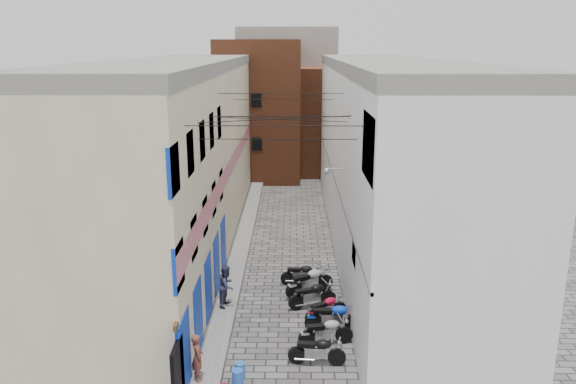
{
  "coord_description": "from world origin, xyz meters",
  "views": [
    {
      "loc": [
        0.48,
        -13.36,
        9.66
      ],
      "look_at": [
        0.26,
        11.94,
        3.0
      ],
      "focal_mm": 35.0,
      "sensor_mm": 36.0,
      "label": 1
    }
  ],
  "objects_px": {
    "motorcycle_g": "(302,273)",
    "person_a": "(197,357)",
    "motorcycle_c": "(333,315)",
    "motorcycle_a": "(317,349)",
    "motorcycle_d": "(326,307)",
    "water_jug_far": "(240,370)",
    "motorcycle_f": "(310,280)",
    "water_jug_near": "(238,378)",
    "motorcycle_b": "(326,330)",
    "motorcycle_e": "(312,294)",
    "person_b": "(227,285)"
  },
  "relations": [
    {
      "from": "motorcycle_d",
      "to": "motorcycle_g",
      "type": "relative_size",
      "value": 1.0
    },
    {
      "from": "motorcycle_c",
      "to": "person_b",
      "type": "bearing_deg",
      "value": -111.43
    },
    {
      "from": "motorcycle_c",
      "to": "motorcycle_e",
      "type": "distance_m",
      "value": 1.92
    },
    {
      "from": "motorcycle_b",
      "to": "motorcycle_e",
      "type": "height_order",
      "value": "motorcycle_e"
    },
    {
      "from": "motorcycle_e",
      "to": "person_a",
      "type": "height_order",
      "value": "person_a"
    },
    {
      "from": "motorcycle_a",
      "to": "person_a",
      "type": "relative_size",
      "value": 1.26
    },
    {
      "from": "motorcycle_d",
      "to": "motorcycle_e",
      "type": "relative_size",
      "value": 0.92
    },
    {
      "from": "motorcycle_c",
      "to": "person_a",
      "type": "xyz_separation_m",
      "value": [
        -4.15,
        -3.35,
        0.39
      ]
    },
    {
      "from": "motorcycle_b",
      "to": "person_b",
      "type": "height_order",
      "value": "person_b"
    },
    {
      "from": "motorcycle_g",
      "to": "person_a",
      "type": "bearing_deg",
      "value": -23.46
    },
    {
      "from": "motorcycle_a",
      "to": "motorcycle_g",
      "type": "height_order",
      "value": "motorcycle_a"
    },
    {
      "from": "motorcycle_e",
      "to": "person_a",
      "type": "xyz_separation_m",
      "value": [
        -3.48,
        -5.14,
        0.41
      ]
    },
    {
      "from": "motorcycle_a",
      "to": "motorcycle_f",
      "type": "relative_size",
      "value": 0.84
    },
    {
      "from": "motorcycle_d",
      "to": "water_jug_far",
      "type": "xyz_separation_m",
      "value": [
        -2.77,
        -3.65,
        -0.26
      ]
    },
    {
      "from": "motorcycle_e",
      "to": "person_b",
      "type": "bearing_deg",
      "value": -104.0
    },
    {
      "from": "water_jug_near",
      "to": "water_jug_far",
      "type": "bearing_deg",
      "value": 85.84
    },
    {
      "from": "motorcycle_b",
      "to": "water_jug_far",
      "type": "xyz_separation_m",
      "value": [
        -2.67,
        -1.9,
        -0.29
      ]
    },
    {
      "from": "motorcycle_c",
      "to": "person_b",
      "type": "height_order",
      "value": "person_b"
    },
    {
      "from": "motorcycle_c",
      "to": "motorcycle_f",
      "type": "xyz_separation_m",
      "value": [
        -0.74,
        2.91,
        0.05
      ]
    },
    {
      "from": "person_b",
      "to": "motorcycle_b",
      "type": "bearing_deg",
      "value": -106.41
    },
    {
      "from": "motorcycle_g",
      "to": "water_jug_near",
      "type": "relative_size",
      "value": 3.45
    },
    {
      "from": "motorcycle_b",
      "to": "person_b",
      "type": "xyz_separation_m",
      "value": [
        -3.53,
        2.42,
        0.51
      ]
    },
    {
      "from": "motorcycle_b",
      "to": "motorcycle_g",
      "type": "height_order",
      "value": "motorcycle_b"
    },
    {
      "from": "person_a",
      "to": "water_jug_near",
      "type": "xyz_separation_m",
      "value": [
        1.14,
        0.05,
        -0.71
      ]
    },
    {
      "from": "motorcycle_d",
      "to": "water_jug_near",
      "type": "bearing_deg",
      "value": -67.59
    },
    {
      "from": "water_jug_far",
      "to": "motorcycle_g",
      "type": "bearing_deg",
      "value": 73.89
    },
    {
      "from": "motorcycle_b",
      "to": "motorcycle_f",
      "type": "xyz_separation_m",
      "value": [
        -0.42,
        3.88,
        0.09
      ]
    },
    {
      "from": "motorcycle_e",
      "to": "person_a",
      "type": "distance_m",
      "value": 6.22
    },
    {
      "from": "motorcycle_f",
      "to": "water_jug_far",
      "type": "relative_size",
      "value": 4.42
    },
    {
      "from": "motorcycle_d",
      "to": "person_b",
      "type": "xyz_separation_m",
      "value": [
        -3.63,
        0.66,
        0.54
      ]
    },
    {
      "from": "motorcycle_g",
      "to": "water_jug_near",
      "type": "xyz_separation_m",
      "value": [
        -1.98,
        -7.16,
        -0.25
      ]
    },
    {
      "from": "water_jug_near",
      "to": "motorcycle_d",
      "type": "bearing_deg",
      "value": 55.52
    },
    {
      "from": "motorcycle_a",
      "to": "motorcycle_d",
      "type": "bearing_deg",
      "value": 176.36
    },
    {
      "from": "person_a",
      "to": "person_b",
      "type": "distance_m",
      "value": 4.8
    },
    {
      "from": "person_b",
      "to": "motorcycle_f",
      "type": "bearing_deg",
      "value": -46.81
    },
    {
      "from": "motorcycle_c",
      "to": "motorcycle_d",
      "type": "bearing_deg",
      "value": -165.31
    },
    {
      "from": "water_jug_far",
      "to": "motorcycle_f",
      "type": "bearing_deg",
      "value": 68.78
    },
    {
      "from": "motorcycle_c",
      "to": "water_jug_far",
      "type": "xyz_separation_m",
      "value": [
        -2.98,
        -2.88,
        -0.33
      ]
    },
    {
      "from": "person_a",
      "to": "person_b",
      "type": "height_order",
      "value": "person_b"
    },
    {
      "from": "motorcycle_f",
      "to": "motorcycle_g",
      "type": "xyz_separation_m",
      "value": [
        -0.3,
        0.96,
        -0.12
      ]
    },
    {
      "from": "water_jug_near",
      "to": "motorcycle_a",
      "type": "bearing_deg",
      "value": 26.05
    },
    {
      "from": "motorcycle_e",
      "to": "person_a",
      "type": "bearing_deg",
      "value": -54.5
    },
    {
      "from": "person_a",
      "to": "water_jug_near",
      "type": "height_order",
      "value": "person_a"
    },
    {
      "from": "motorcycle_d",
      "to": "motorcycle_g",
      "type": "bearing_deg",
      "value": 161.75
    },
    {
      "from": "motorcycle_a",
      "to": "motorcycle_f",
      "type": "height_order",
      "value": "motorcycle_f"
    },
    {
      "from": "motorcycle_f",
      "to": "motorcycle_g",
      "type": "distance_m",
      "value": 1.01
    },
    {
      "from": "motorcycle_f",
      "to": "water_jug_far",
      "type": "distance_m",
      "value": 6.22
    },
    {
      "from": "motorcycle_e",
      "to": "water_jug_near",
      "type": "height_order",
      "value": "motorcycle_e"
    },
    {
      "from": "motorcycle_d",
      "to": "water_jug_far",
      "type": "relative_size",
      "value": 3.59
    },
    {
      "from": "motorcycle_e",
      "to": "motorcycle_g",
      "type": "distance_m",
      "value": 2.1
    }
  ]
}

